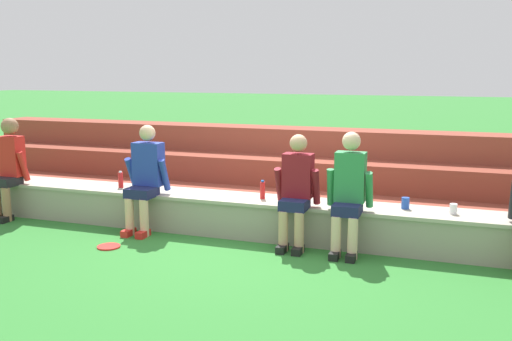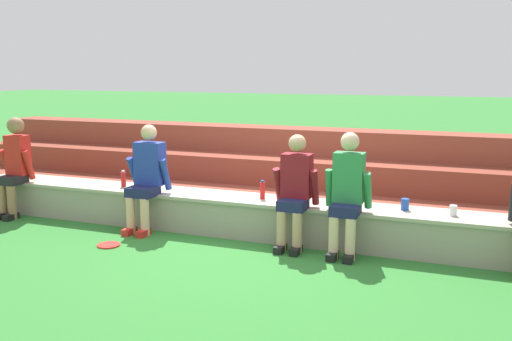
# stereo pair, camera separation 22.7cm
# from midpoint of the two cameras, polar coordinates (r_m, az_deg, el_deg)

# --- Properties ---
(ground_plane) EXTENTS (80.00, 80.00, 0.00)m
(ground_plane) POSITION_cam_midpoint_polar(r_m,az_deg,el_deg) (6.79, 0.50, -7.20)
(ground_plane) COLOR #2D752D
(stone_seating_wall) EXTENTS (8.42, 0.61, 0.47)m
(stone_seating_wall) POSITION_cam_midpoint_polar(r_m,az_deg,el_deg) (6.98, 1.33, -4.59)
(stone_seating_wall) COLOR gray
(stone_seating_wall) RESTS_ON ground
(brick_bleachers) EXTENTS (10.84, 1.75, 1.15)m
(brick_bleachers) POSITION_cam_midpoint_polar(r_m,az_deg,el_deg) (8.36, 4.94, -0.78)
(brick_bleachers) COLOR brown
(brick_bleachers) RESTS_ON ground
(person_far_left) EXTENTS (0.48, 0.52, 1.38)m
(person_far_left) POSITION_cam_midpoint_polar(r_m,az_deg,el_deg) (8.48, -22.40, 0.60)
(person_far_left) COLOR #996B4C
(person_far_left) RESTS_ON ground
(person_left_of_center) EXTENTS (0.55, 0.57, 1.34)m
(person_left_of_center) POSITION_cam_midpoint_polar(r_m,az_deg,el_deg) (7.25, -10.08, -0.49)
(person_left_of_center) COLOR #DBAD89
(person_left_of_center) RESTS_ON ground
(person_center) EXTENTS (0.52, 0.51, 1.30)m
(person_center) POSITION_cam_midpoint_polar(r_m,az_deg,el_deg) (6.44, 4.92, -1.90)
(person_center) COLOR tan
(person_center) RESTS_ON ground
(person_right_of_center) EXTENTS (0.51, 0.52, 1.35)m
(person_right_of_center) POSITION_cam_midpoint_polar(r_m,az_deg,el_deg) (6.28, 10.17, -2.12)
(person_right_of_center) COLOR beige
(person_right_of_center) RESTS_ON ground
(water_bottle_near_left) EXTENTS (0.07, 0.07, 0.22)m
(water_bottle_near_left) POSITION_cam_midpoint_polar(r_m,az_deg,el_deg) (7.79, -12.38, -0.84)
(water_bottle_near_left) COLOR red
(water_bottle_near_left) RESTS_ON stone_seating_wall
(water_bottle_mid_right) EXTENTS (0.06, 0.06, 0.23)m
(water_bottle_mid_right) POSITION_cam_midpoint_polar(r_m,az_deg,el_deg) (6.89, 1.60, -1.99)
(water_bottle_mid_right) COLOR red
(water_bottle_mid_right) RESTS_ON stone_seating_wall
(plastic_cup_right_end) EXTENTS (0.09, 0.09, 0.13)m
(plastic_cup_right_end) POSITION_cam_midpoint_polar(r_m,az_deg,el_deg) (6.60, 15.71, -3.29)
(plastic_cup_right_end) COLOR blue
(plastic_cup_right_end) RESTS_ON stone_seating_wall
(plastic_cup_left_end) EXTENTS (0.08, 0.08, 0.11)m
(plastic_cup_left_end) POSITION_cam_midpoint_polar(r_m,az_deg,el_deg) (6.51, 20.16, -3.80)
(plastic_cup_left_end) COLOR white
(plastic_cup_left_end) RESTS_ON stone_seating_wall
(frisbee) EXTENTS (0.26, 0.26, 0.02)m
(frisbee) POSITION_cam_midpoint_polar(r_m,az_deg,el_deg) (6.84, -13.67, -7.30)
(frisbee) COLOR red
(frisbee) RESTS_ON ground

